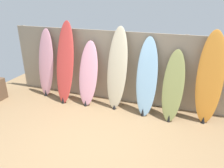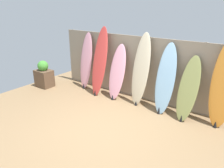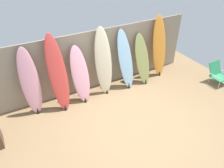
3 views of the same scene
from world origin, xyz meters
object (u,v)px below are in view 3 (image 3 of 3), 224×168
surfboard_cream_3 (103,62)px  surfboard_orange_6 (159,47)px  surfboard_pink_2 (80,75)px  surfboard_skyblue_4 (126,60)px  surfboard_red_1 (58,74)px  beach_chair (218,73)px  surfboard_olive_5 (142,60)px  surfboard_pink_0 (30,82)px

surfboard_cream_3 → surfboard_orange_6: bearing=1.3°
surfboard_pink_2 → surfboard_skyblue_4: 1.46m
surfboard_pink_2 → surfboard_orange_6: bearing=1.9°
surfboard_red_1 → surfboard_orange_6: surfboard_red_1 is taller
beach_chair → surfboard_skyblue_4: bearing=146.0°
surfboard_pink_2 → surfboard_olive_5: surfboard_pink_2 is taller
surfboard_pink_0 → beach_chair: size_ratio=2.79×
surfboard_pink_0 → surfboard_red_1: 0.71m
surfboard_red_1 → surfboard_olive_5: surfboard_red_1 is taller
surfboard_pink_0 → surfboard_olive_5: 3.35m
surfboard_pink_2 → beach_chair: size_ratio=2.45×
surfboard_cream_3 → surfboard_olive_5: 1.34m
surfboard_red_1 → surfboard_cream_3: surfboard_red_1 is taller
surfboard_red_1 → beach_chair: bearing=-14.6°
surfboard_skyblue_4 → beach_chair: size_ratio=2.72×
surfboard_olive_5 → beach_chair: surfboard_olive_5 is taller
surfboard_pink_0 → surfboard_skyblue_4: size_ratio=1.03×
surfboard_skyblue_4 → surfboard_orange_6: (1.31, 0.07, 0.12)m
surfboard_cream_3 → surfboard_pink_2: bearing=-176.5°
surfboard_pink_0 → surfboard_red_1: size_ratio=0.89×
surfboard_skyblue_4 → surfboard_olive_5: bearing=-3.6°
surfboard_olive_5 → surfboard_orange_6: bearing=8.7°
surfboard_olive_5 → surfboard_orange_6: 0.76m
beach_chair → surfboard_pink_0: bearing=157.6°
surfboard_pink_2 → surfboard_cream_3: bearing=3.5°
surfboard_pink_0 → surfboard_orange_6: (4.05, -0.01, 0.09)m
beach_chair → surfboard_cream_3: bearing=150.6°
surfboard_olive_5 → surfboard_cream_3: bearing=177.2°
surfboard_pink_2 → surfboard_olive_5: 2.05m
surfboard_orange_6 → surfboard_red_1: bearing=-177.8°
surfboard_pink_0 → surfboard_olive_5: (3.34, -0.12, -0.15)m
surfboard_red_1 → surfboard_cream_3: bearing=3.7°
surfboard_pink_2 → surfboard_pink_0: bearing=175.5°
surfboard_pink_2 → surfboard_red_1: bearing=-176.1°
surfboard_red_1 → surfboard_cream_3: size_ratio=1.04×
surfboard_skyblue_4 → surfboard_olive_5: size_ratio=1.16×
surfboard_pink_0 → surfboard_cream_3: surfboard_cream_3 is taller
surfboard_skyblue_4 → surfboard_orange_6: bearing=3.2°
surfboard_cream_3 → surfboard_skyblue_4: size_ratio=1.12×
surfboard_pink_0 → beach_chair: 5.59m
surfboard_pink_2 → beach_chair: bearing=-17.1°
surfboard_pink_0 → surfboard_pink_2: surfboard_pink_0 is taller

